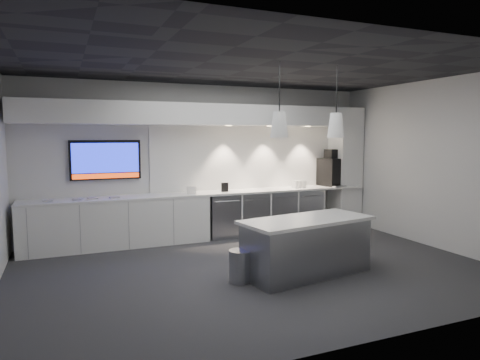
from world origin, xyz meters
name	(u,v)px	position (x,y,z in m)	size (l,w,h in m)	color
floor	(256,269)	(0.00, 0.00, 0.00)	(7.00, 7.00, 0.00)	#323235
ceiling	(257,66)	(0.00, 0.00, 3.00)	(7.00, 7.00, 0.00)	black
wall_back	(204,161)	(0.00, 2.50, 1.50)	(7.00, 7.00, 0.00)	silver
wall_front	(369,190)	(0.00, -2.50, 1.50)	(7.00, 7.00, 0.00)	silver
wall_right	(434,164)	(3.50, 0.00, 1.50)	(7.00, 7.00, 0.00)	silver
back_counter	(210,193)	(0.00, 2.17, 0.88)	(6.80, 0.65, 0.04)	white
left_base_cabinets	(118,223)	(-1.75, 2.17, 0.43)	(3.30, 0.63, 0.86)	white
fridge_unit_a	(222,215)	(0.25, 2.17, 0.42)	(0.60, 0.61, 0.85)	gray
fridge_unit_b	(251,213)	(0.88, 2.17, 0.42)	(0.60, 0.61, 0.85)	gray
fridge_unit_c	(278,211)	(1.51, 2.17, 0.42)	(0.60, 0.61, 0.85)	gray
fridge_unit_d	(304,209)	(2.14, 2.17, 0.42)	(0.60, 0.61, 0.85)	gray
backsplash	(259,157)	(1.20, 2.48, 1.55)	(4.60, 0.03, 1.30)	white
soffit	(209,115)	(0.00, 2.20, 2.40)	(6.90, 0.60, 0.40)	white
column	(345,167)	(3.20, 2.20, 1.30)	(0.55, 0.55, 2.60)	white
wall_tv	(106,160)	(-1.90, 2.45, 1.56)	(1.25, 0.07, 0.72)	black
island	(306,246)	(0.58, -0.48, 0.41)	(2.05, 1.13, 0.82)	gray
bin	(240,266)	(-0.43, -0.42, 0.22)	(0.32, 0.32, 0.44)	gray
coffee_machine	(331,171)	(2.84, 2.20, 1.23)	(0.52, 0.67, 0.80)	black
sign_black	(225,187)	(0.30, 2.13, 0.99)	(0.14, 0.02, 0.18)	black
sign_white	(192,190)	(-0.39, 2.08, 0.97)	(0.18, 0.02, 0.14)	white
cup_cluster	(299,184)	(1.98, 2.12, 0.98)	(0.28, 0.18, 0.15)	white
tray_a	(48,200)	(-2.89, 2.16, 0.91)	(0.16, 0.16, 0.03)	#A7A7A7
tray_b	(78,199)	(-2.41, 2.11, 0.91)	(0.16, 0.16, 0.03)	#A7A7A7
tray_c	(93,198)	(-2.17, 2.12, 0.91)	(0.16, 0.16, 0.03)	#A7A7A7
tray_d	(114,197)	(-1.80, 2.09, 0.91)	(0.16, 0.16, 0.03)	#A7A7A7
pendant_left	(279,124)	(0.11, -0.48, 2.15)	(0.25, 0.25, 1.05)	white
pendant_right	(336,125)	(1.04, -0.48, 2.15)	(0.25, 0.25, 1.05)	white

